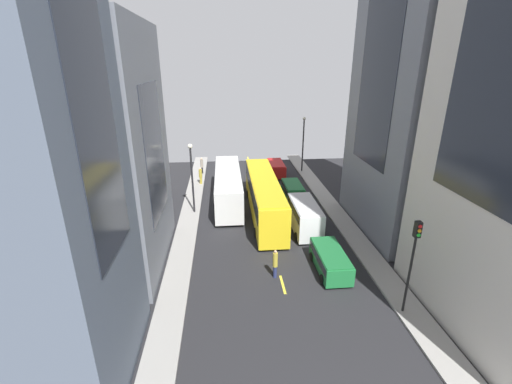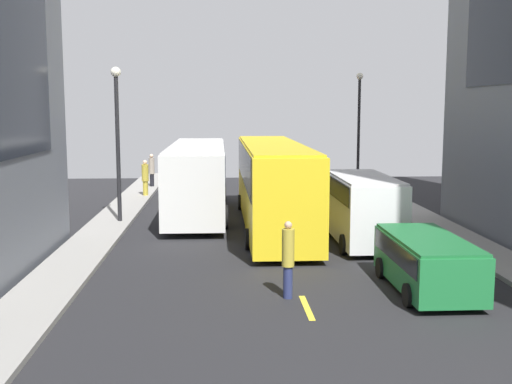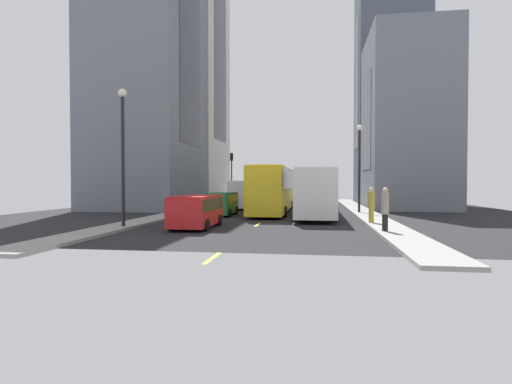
{
  "view_description": "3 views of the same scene",
  "coord_description": "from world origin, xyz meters",
  "views": [
    {
      "loc": [
        -3.53,
        -29.21,
        13.75
      ],
      "look_at": [
        -0.64,
        1.5,
        2.01
      ],
      "focal_mm": 24.09,
      "sensor_mm": 36.0,
      "label": 1
    },
    {
      "loc": [
        -2.2,
        -26.01,
        5.09
      ],
      "look_at": [
        -0.75,
        -0.83,
        1.71
      ],
      "focal_mm": 44.21,
      "sensor_mm": 36.0,
      "label": 2
    },
    {
      "loc": [
        -3.24,
        33.7,
        2.44
      ],
      "look_at": [
        1.9,
        -2.05,
        1.58
      ],
      "focal_mm": 28.7,
      "sensor_mm": 36.0,
      "label": 3
    }
  ],
  "objects": [
    {
      "name": "lane_stripe_1",
      "position": [
        0.0,
        -10.5,
        0.01
      ],
      "size": [
        0.16,
        2.0,
        0.01
      ],
      "primitive_type": "cube",
      "color": "yellow",
      "rests_on": "ground"
    },
    {
      "name": "streetcar_yellow",
      "position": [
        0.04,
        0.77,
        2.13
      ],
      "size": [
        2.7,
        14.3,
        3.59
      ],
      "color": "yellow",
      "rests_on": "ground"
    },
    {
      "name": "sidewalk_east",
      "position": [
        7.03,
        0.0,
        0.07
      ],
      "size": [
        1.83,
        44.0,
        0.15
      ],
      "primitive_type": "cube",
      "color": "gray",
      "rests_on": "ground"
    },
    {
      "name": "car_green_0",
      "position": [
        3.57,
        4.47,
        0.99
      ],
      "size": [
        2.01,
        4.14,
        1.67
      ],
      "color": "#1E7238",
      "rests_on": "ground"
    },
    {
      "name": "sidewalk_west",
      "position": [
        -7.03,
        0.0,
        0.07
      ],
      "size": [
        1.83,
        44.0,
        0.15
      ],
      "primitive_type": "cube",
      "color": "gray",
      "rests_on": "ground"
    },
    {
      "name": "streetlamp_far",
      "position": [
        6.62,
        13.68,
        4.51
      ],
      "size": [
        0.44,
        0.44,
        7.12
      ],
      "color": "black",
      "rests_on": "ground"
    },
    {
      "name": "pedestrian_walking_far",
      "position": [
        -0.4,
        -9.64,
        1.12
      ],
      "size": [
        0.34,
        0.34,
        2.11
      ],
      "rotation": [
        0.0,
        0.0,
        2.69
      ],
      "color": "navy",
      "rests_on": "ground"
    },
    {
      "name": "city_bus_white",
      "position": [
        -3.28,
        4.2,
        2.01
      ],
      "size": [
        2.81,
        12.42,
        3.35
      ],
      "color": "silver",
      "rests_on": "ground"
    },
    {
      "name": "streetlamp_near",
      "position": [
        -6.62,
        1.6,
        4.27
      ],
      "size": [
        0.44,
        0.44,
        6.68
      ],
      "color": "black",
      "rests_on": "ground"
    },
    {
      "name": "car_red_2",
      "position": [
        3.0,
        12.61,
        1.02
      ],
      "size": [
        2.05,
        4.55,
        1.73
      ],
      "color": "red",
      "rests_on": "ground"
    },
    {
      "name": "lane_stripe_4",
      "position": [
        0.0,
        21.0,
        0.01
      ],
      "size": [
        0.16,
        2.0,
        0.01
      ],
      "primitive_type": "cube",
      "color": "yellow",
      "rests_on": "ground"
    },
    {
      "name": "lane_stripe_2",
      "position": [
        0.0,
        0.0,
        0.01
      ],
      "size": [
        0.16,
        2.0,
        0.01
      ],
      "primitive_type": "cube",
      "color": "yellow",
      "rests_on": "ground"
    },
    {
      "name": "ground_plane",
      "position": [
        0.0,
        0.0,
        0.0
      ],
      "size": [
        39.89,
        39.89,
        0.0
      ],
      "primitive_type": "plane",
      "color": "black"
    },
    {
      "name": "lane_stripe_3",
      "position": [
        0.0,
        10.5,
        0.01
      ],
      "size": [
        0.16,
        2.0,
        0.01
      ],
      "primitive_type": "cube",
      "color": "yellow",
      "rests_on": "ground"
    },
    {
      "name": "pedestrian_crossing_mid",
      "position": [
        -6.51,
        13.91,
        1.24
      ],
      "size": [
        0.35,
        0.35,
        2.05
      ],
      "rotation": [
        0.0,
        0.0,
        1.07
      ],
      "color": "black",
      "rests_on": "ground"
    },
    {
      "name": "pedestrian_waiting_curb",
      "position": [
        -6.44,
        9.76,
        1.21
      ],
      "size": [
        0.39,
        0.39,
        2.0
      ],
      "rotation": [
        0.0,
        0.0,
        2.29
      ],
      "color": "gold",
      "rests_on": "ground"
    },
    {
      "name": "delivery_van_white",
      "position": [
        3.12,
        -3.04,
        1.51
      ],
      "size": [
        2.25,
        5.39,
        2.58
      ],
      "color": "white",
      "rests_on": "ground"
    },
    {
      "name": "car_green_1",
      "position": [
        3.55,
        -9.18,
        0.9
      ],
      "size": [
        2.05,
        4.52,
        1.53
      ],
      "color": "#1E7238",
      "rests_on": "ground"
    }
  ]
}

